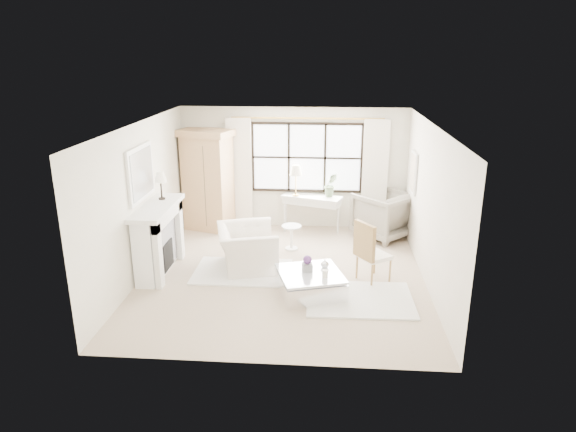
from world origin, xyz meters
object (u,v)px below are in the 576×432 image
object	(u,v)px
console_table	(312,213)
club_armchair	(247,248)
armoire	(208,180)
coffee_table	(310,284)

from	to	relation	value
console_table	club_armchair	bearing A→B (deg)	-99.27
armoire	coffee_table	size ratio (longest dim) A/B	1.80
console_table	coffee_table	world-z (taller)	console_table
console_table	coffee_table	distance (m)	3.16
club_armchair	coffee_table	distance (m)	1.58
console_table	coffee_table	xyz separation A→B (m)	(0.08, -3.15, -0.22)
armoire	coffee_table	world-z (taller)	armoire
club_armchair	armoire	bearing A→B (deg)	15.19
console_table	club_armchair	size ratio (longest dim) A/B	1.16
coffee_table	console_table	bearing A→B (deg)	74.57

